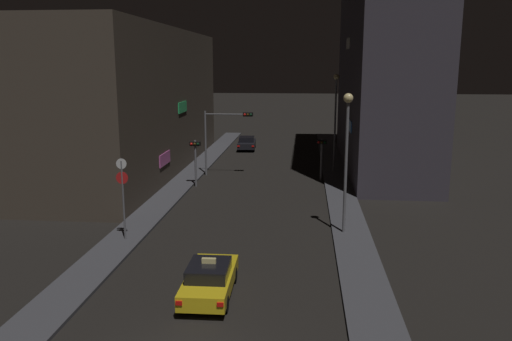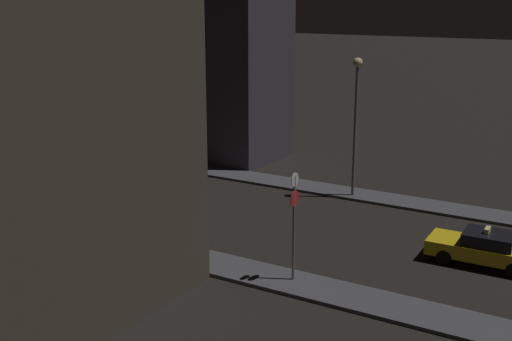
{
  "view_description": "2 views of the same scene",
  "coord_description": "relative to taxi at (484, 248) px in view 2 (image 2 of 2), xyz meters",
  "views": [
    {
      "loc": [
        3.38,
        -13.98,
        9.13
      ],
      "look_at": [
        0.67,
        14.67,
        3.17
      ],
      "focal_mm": 36.25,
      "sensor_mm": 36.0,
      "label": 1
    },
    {
      "loc": [
        -26.5,
        0.47,
        10.75
      ],
      "look_at": [
        0.55,
        16.42,
        2.27
      ],
      "focal_mm": 45.5,
      "sensor_mm": 36.0,
      "label": 2
    }
  ],
  "objects": [
    {
      "name": "street_lamp_near_block",
      "position": [
        5.88,
        8.21,
        4.49
      ],
      "size": [
        0.51,
        0.51,
        7.5
      ],
      "color": "slate",
      "rests_on": "sidewalk_right"
    },
    {
      "name": "street_lamp_far_block",
      "position": [
        6.22,
        25.09,
        4.7
      ],
      "size": [
        0.48,
        0.48,
        8.16
      ],
      "color": "slate",
      "rests_on": "sidewalk_right"
    },
    {
      "name": "sidewalk_right",
      "position": [
        6.3,
        20.8,
        -0.66
      ],
      "size": [
        2.04,
        55.64,
        0.15
      ],
      "primitive_type": "cube",
      "color": "#424247",
      "rests_on": "ground_plane"
    },
    {
      "name": "traffic_light_right_kerb",
      "position": [
        5.02,
        21.55,
        1.68
      ],
      "size": [
        0.8,
        0.42,
        3.34
      ],
      "color": "slate",
      "rests_on": "ground_plane"
    },
    {
      "name": "traffic_light_overhead",
      "position": [
        -2.97,
        22.61,
        3.13
      ],
      "size": [
        4.01,
        0.42,
        5.35
      ],
      "color": "slate",
      "rests_on": "ground_plane"
    },
    {
      "name": "taxi",
      "position": [
        0.0,
        0.0,
        0.0
      ],
      "size": [
        1.87,
        4.48,
        1.62
      ],
      "color": "yellow",
      "rests_on": "ground_plane"
    },
    {
      "name": "traffic_light_left_kerb",
      "position": [
        -4.47,
        18.52,
        1.81
      ],
      "size": [
        0.8,
        0.42,
        3.53
      ],
      "color": "slate",
      "rests_on": "ground_plane"
    },
    {
      "name": "sign_pole_left",
      "position": [
        -5.58,
        5.96,
        1.99
      ],
      "size": [
        0.63,
        0.1,
        4.28
      ],
      "color": "slate",
      "rests_on": "sidewalk_left"
    },
    {
      "name": "sidewalk_left",
      "position": [
        -5.74,
        20.8,
        -0.66
      ],
      "size": [
        2.04,
        55.64,
        0.15
      ],
      "primitive_type": "cube",
      "color": "#424247",
      "rests_on": "ground_plane"
    }
  ]
}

